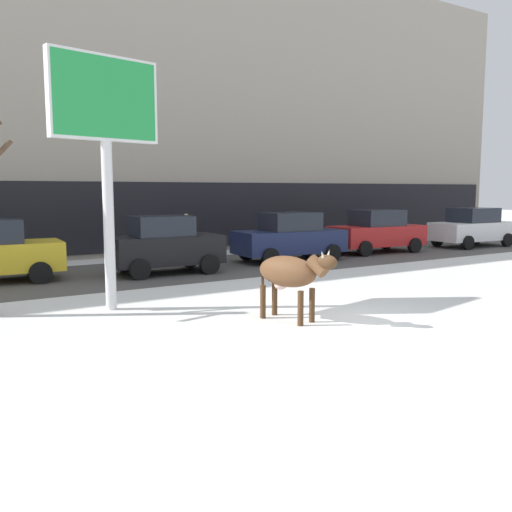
# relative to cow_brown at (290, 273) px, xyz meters

# --- Properties ---
(ground_plane) EXTENTS (120.00, 120.00, 0.00)m
(ground_plane) POSITION_rel_cow_brown_xyz_m (0.96, -0.96, -0.99)
(ground_plane) COLOR white
(road_strip) EXTENTS (60.00, 5.60, 0.01)m
(road_strip) POSITION_rel_cow_brown_xyz_m (0.96, 7.89, -0.99)
(road_strip) COLOR #514F4C
(road_strip) RESTS_ON ground
(building_facade) EXTENTS (44.00, 6.10, 13.00)m
(building_facade) POSITION_rel_cow_brown_xyz_m (0.96, 15.25, 5.49)
(building_facade) COLOR #A39989
(building_facade) RESTS_ON ground
(cow_brown) EXTENTS (0.98, 1.93, 1.54)m
(cow_brown) POSITION_rel_cow_brown_xyz_m (0.00, 0.00, 0.00)
(cow_brown) COLOR brown
(cow_brown) RESTS_ON ground
(billboard) EXTENTS (2.51, 0.69, 5.56)m
(billboard) POSITION_rel_cow_brown_xyz_m (-2.80, 3.00, 3.32)
(billboard) COLOR silver
(billboard) RESTS_ON ground
(car_black_hatchback) EXTENTS (3.58, 2.07, 1.86)m
(car_black_hatchback) POSITION_rel_cow_brown_xyz_m (0.30, 7.33, -0.07)
(car_black_hatchback) COLOR black
(car_black_hatchback) RESTS_ON ground
(car_navy_sedan) EXTENTS (4.28, 2.15, 1.84)m
(car_navy_sedan) POSITION_rel_cow_brown_xyz_m (5.51, 7.76, -0.09)
(car_navy_sedan) COLOR #19234C
(car_navy_sedan) RESTS_ON ground
(car_red_sedan) EXTENTS (4.28, 2.15, 1.84)m
(car_red_sedan) POSITION_rel_cow_brown_xyz_m (10.27, 8.03, -0.09)
(car_red_sedan) COLOR red
(car_red_sedan) RESTS_ON ground
(car_white_sedan) EXTENTS (4.28, 2.15, 1.84)m
(car_white_sedan) POSITION_rel_cow_brown_xyz_m (15.94, 7.45, -0.09)
(car_white_sedan) COLOR white
(car_white_sedan) RESTS_ON ground
(pedestrian_near_billboard) EXTENTS (0.36, 0.24, 1.73)m
(pedestrian_near_billboard) POSITION_rel_cow_brown_xyz_m (8.00, 11.07, -0.11)
(pedestrian_near_billboard) COLOR #282833
(pedestrian_near_billboard) RESTS_ON ground
(pedestrian_by_cars) EXTENTS (0.36, 0.24, 1.73)m
(pedestrian_by_cars) POSITION_rel_cow_brown_xyz_m (2.76, 11.07, -0.11)
(pedestrian_by_cars) COLOR #282833
(pedestrian_by_cars) RESTS_ON ground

